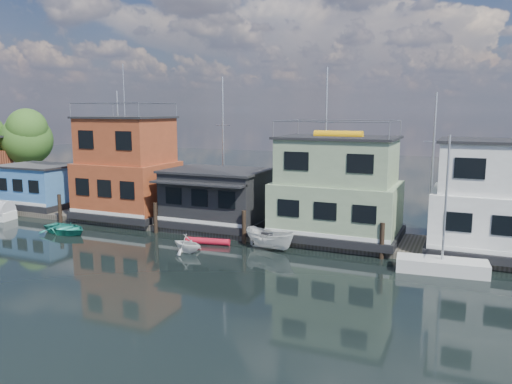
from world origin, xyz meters
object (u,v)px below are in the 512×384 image
at_px(motorboat, 270,239).
at_px(dinghy_white, 187,243).
at_px(houseboat_dark, 217,197).
at_px(dinghy_teal, 66,228).
at_px(houseboat_white, 505,200).
at_px(houseboat_blue, 40,186).
at_px(day_sailer, 442,265).
at_px(red_kayak, 208,241).
at_px(houseboat_green, 337,190).
at_px(houseboat_red, 127,169).

distance_m(motorboat, dinghy_white, 5.21).
xyz_separation_m(houseboat_dark, dinghy_teal, (-9.29, -5.54, -2.03)).
bearing_deg(motorboat, dinghy_teal, 112.43).
xyz_separation_m(houseboat_white, motorboat, (-13.30, -3.62, -2.83)).
bearing_deg(houseboat_blue, dinghy_white, -18.35).
bearing_deg(day_sailer, houseboat_blue, 167.48).
height_order(houseboat_dark, dinghy_white, houseboat_dark).
height_order(houseboat_dark, motorboat, houseboat_dark).
distance_m(day_sailer, red_kayak, 14.48).
relative_size(houseboat_white, red_kayak, 2.82).
relative_size(houseboat_green, houseboat_white, 1.00).
distance_m(dinghy_teal, red_kayak, 10.86).
height_order(houseboat_blue, motorboat, houseboat_blue).
relative_size(houseboat_blue, houseboat_white, 0.76).
xyz_separation_m(motorboat, red_kayak, (-4.23, -0.46, -0.49)).
xyz_separation_m(houseboat_red, houseboat_green, (17.00, 0.00, -0.55)).
bearing_deg(houseboat_blue, motorboat, -8.86).
distance_m(houseboat_blue, houseboat_dark, 17.50).
xyz_separation_m(houseboat_white, dinghy_teal, (-28.29, -5.56, -3.15)).
distance_m(houseboat_blue, houseboat_green, 26.53).
distance_m(houseboat_dark, red_kayak, 4.84).
bearing_deg(dinghy_white, dinghy_teal, 98.72).
bearing_deg(red_kayak, houseboat_white, 2.78).
relative_size(motorboat, day_sailer, 0.49).
height_order(motorboat, dinghy_white, motorboat).
height_order(houseboat_white, red_kayak, houseboat_white).
bearing_deg(houseboat_white, houseboat_dark, -179.94).
distance_m(houseboat_white, dinghy_white, 19.10).
relative_size(houseboat_white, dinghy_teal, 2.27).
distance_m(houseboat_dark, dinghy_white, 6.55).
xyz_separation_m(houseboat_red, houseboat_dark, (8.00, -0.02, -1.69)).
bearing_deg(houseboat_green, dinghy_white, -141.66).
bearing_deg(red_kayak, motorboat, -4.11).
bearing_deg(dinghy_teal, houseboat_dark, -50.51).
distance_m(day_sailer, dinghy_white, 14.92).
height_order(houseboat_blue, houseboat_green, houseboat_green).
bearing_deg(houseboat_dark, houseboat_green, 0.12).
height_order(houseboat_green, dinghy_white, houseboat_green).
bearing_deg(red_kayak, dinghy_white, -108.21).
height_order(houseboat_white, dinghy_white, houseboat_white).
bearing_deg(houseboat_white, motorboat, -164.79).
xyz_separation_m(houseboat_blue, red_kayak, (18.97, -4.08, -1.99)).
xyz_separation_m(red_kayak, dinghy_white, (-0.29, -2.12, 0.36)).
relative_size(houseboat_blue, houseboat_red, 0.54).
relative_size(houseboat_white, dinghy_white, 3.82).
xyz_separation_m(dinghy_teal, red_kayak, (10.75, 1.48, -0.17)).
distance_m(houseboat_dark, houseboat_white, 19.03).
xyz_separation_m(day_sailer, dinghy_white, (-14.77, -2.12, 0.15)).
height_order(houseboat_blue, red_kayak, houseboat_blue).
distance_m(houseboat_blue, red_kayak, 19.50).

